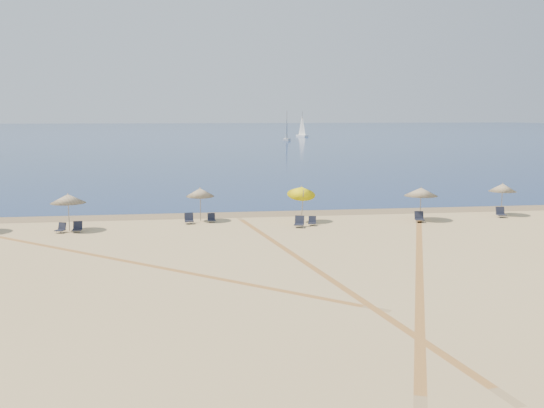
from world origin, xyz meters
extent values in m
plane|color=tan|center=(0.00, 0.00, 0.00)|extent=(160.00, 160.00, 0.00)
plane|color=#0C2151|center=(0.00, 225.00, 0.01)|extent=(500.00, 500.00, 0.00)
plane|color=olive|center=(0.00, 24.00, 0.00)|extent=(500.00, 500.00, 0.00)
cylinder|color=gray|center=(-12.80, 19.22, 1.09)|extent=(0.05, 0.05, 2.17)
cone|color=beige|center=(-12.80, 19.22, 2.02)|extent=(2.15, 2.15, 0.55)
sphere|color=gray|center=(-12.80, 19.22, 2.32)|extent=(0.08, 0.08, 0.08)
cylinder|color=gray|center=(-4.66, 21.47, 1.06)|extent=(0.05, 0.14, 2.12)
cone|color=beige|center=(-4.66, 21.51, 1.97)|extent=(1.90, 1.92, 0.63)
sphere|color=gray|center=(-4.66, 21.51, 2.27)|extent=(0.08, 0.08, 0.08)
cylinder|color=gray|center=(1.99, 19.76, 1.14)|extent=(0.05, 0.84, 2.29)
cone|color=#FEEA06|center=(1.99, 20.11, 2.13)|extent=(1.88, 1.96, 1.14)
sphere|color=gray|center=(1.99, 20.11, 2.43)|extent=(0.08, 0.08, 0.08)
cylinder|color=gray|center=(10.16, 19.77, 1.05)|extent=(0.05, 0.05, 2.11)
cone|color=beige|center=(10.16, 19.77, 1.96)|extent=(2.27, 2.27, 0.55)
sphere|color=gray|center=(10.16, 19.77, 2.26)|extent=(0.08, 0.08, 0.08)
cylinder|color=gray|center=(16.68, 20.92, 1.07)|extent=(0.05, 0.05, 2.14)
cone|color=beige|center=(16.68, 20.92, 1.99)|extent=(1.93, 1.93, 0.55)
sphere|color=gray|center=(16.68, 20.92, 2.29)|extent=(0.08, 0.08, 0.08)
cube|color=black|center=(-13.25, 18.60, 0.17)|extent=(0.67, 0.67, 0.05)
cube|color=black|center=(-13.15, 18.83, 0.39)|extent=(0.54, 0.37, 0.45)
cylinder|color=#A5A5AD|center=(-13.44, 18.50, 0.08)|extent=(0.02, 0.02, 0.17)
cylinder|color=#A5A5AD|center=(-13.06, 18.34, 0.08)|extent=(0.02, 0.02, 0.17)
cube|color=black|center=(-12.24, 18.60, 0.18)|extent=(0.56, 0.56, 0.05)
cube|color=black|center=(-12.23, 18.87, 0.42)|extent=(0.55, 0.21, 0.49)
cylinder|color=#A5A5AD|center=(-12.46, 18.40, 0.09)|extent=(0.02, 0.02, 0.18)
cylinder|color=#A5A5AD|center=(-12.02, 18.39, 0.09)|extent=(0.02, 0.02, 0.18)
cube|color=black|center=(-5.43, 20.59, 0.19)|extent=(0.61, 0.61, 0.05)
cube|color=black|center=(-5.45, 20.88, 0.44)|extent=(0.59, 0.25, 0.52)
cylinder|color=#A5A5AD|center=(-5.66, 20.37, 0.10)|extent=(0.03, 0.03, 0.19)
cylinder|color=#A5A5AD|center=(-5.20, 20.40, 0.10)|extent=(0.03, 0.03, 0.19)
cube|color=black|center=(-3.94, 20.87, 0.16)|extent=(0.53, 0.53, 0.05)
cube|color=black|center=(-3.96, 21.12, 0.38)|extent=(0.51, 0.21, 0.45)
cylinder|color=#A5A5AD|center=(-4.14, 20.68, 0.08)|extent=(0.02, 0.02, 0.16)
cylinder|color=#A5A5AD|center=(-3.74, 20.70, 0.08)|extent=(0.02, 0.02, 0.16)
cube|color=black|center=(1.50, 18.31, 0.20)|extent=(0.75, 0.75, 0.05)
cube|color=black|center=(1.59, 18.59, 0.46)|extent=(0.64, 0.39, 0.54)
cylinder|color=#A5A5AD|center=(1.27, 18.17, 0.10)|extent=(0.03, 0.03, 0.20)
cylinder|color=#A5A5AD|center=(1.73, 18.02, 0.10)|extent=(0.03, 0.03, 0.20)
cube|color=black|center=(2.47, 18.83, 0.16)|extent=(0.60, 0.60, 0.04)
cube|color=black|center=(2.53, 19.07, 0.38)|extent=(0.52, 0.30, 0.44)
cylinder|color=#A5A5AD|center=(2.27, 18.70, 0.08)|extent=(0.02, 0.02, 0.16)
cylinder|color=#A5A5AD|center=(2.66, 18.60, 0.08)|extent=(0.02, 0.02, 0.16)
cube|color=black|center=(9.83, 18.99, 0.19)|extent=(0.69, 0.69, 0.05)
cube|color=black|center=(9.88, 19.28, 0.45)|extent=(0.62, 0.32, 0.53)
cylinder|color=#A5A5AD|center=(9.60, 18.82, 0.10)|extent=(0.03, 0.03, 0.19)
cylinder|color=#A5A5AD|center=(10.06, 18.73, 0.10)|extent=(0.03, 0.03, 0.19)
cube|color=black|center=(16.21, 20.01, 0.19)|extent=(0.68, 0.68, 0.05)
cube|color=black|center=(16.26, 20.30, 0.45)|extent=(0.62, 0.30, 0.53)
cylinder|color=#A5A5AD|center=(15.98, 19.83, 0.10)|extent=(0.03, 0.03, 0.19)
cylinder|color=#A5A5AD|center=(16.45, 19.76, 0.10)|extent=(0.03, 0.03, 0.19)
cube|color=white|center=(20.91, 139.45, 0.30)|extent=(2.85, 5.45, 0.58)
cylinder|color=gray|center=(20.91, 139.45, 4.04)|extent=(0.12, 0.12, 7.70)
cube|color=white|center=(30.15, 166.05, 0.29)|extent=(3.04, 5.39, 0.57)
cylinder|color=gray|center=(30.15, 166.05, 4.01)|extent=(0.11, 0.11, 7.64)
plane|color=tan|center=(0.35, 7.79, 0.00)|extent=(32.09, 32.09, 0.00)
plane|color=tan|center=(0.17, 8.87, 0.00)|extent=(32.09, 32.09, 0.00)
plane|color=tan|center=(5.03, 6.91, 0.00)|extent=(36.31, 36.31, 0.00)
plane|color=tan|center=(5.44, 7.93, 0.00)|extent=(36.31, 36.31, 0.00)
plane|color=tan|center=(-8.67, 10.83, 0.00)|extent=(39.53, 39.53, 0.00)
plane|color=tan|center=(-9.50, 11.56, 0.00)|extent=(39.53, 39.53, 0.00)
camera|label=1|loc=(-5.57, -19.18, 7.23)|focal=40.16mm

